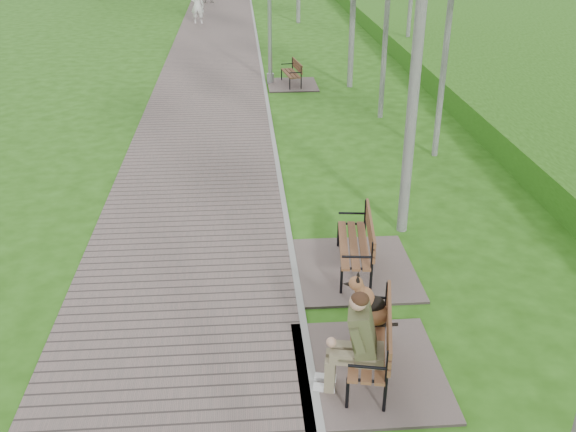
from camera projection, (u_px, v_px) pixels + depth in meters
name	position (u px, v px, depth m)	size (l,w,h in m)	color
walkway	(215.00, 47.00, 25.94)	(3.50, 67.00, 0.04)	#6E5F59
kerb	(258.00, 46.00, 26.06)	(0.10, 67.00, 0.05)	#999993
embankment	(560.00, 50.00, 25.54)	(14.00, 70.00, 1.60)	#479427
bench_main	(365.00, 345.00, 7.90)	(1.85, 2.05, 1.61)	#6E5F59
bench_second	(354.00, 259.00, 10.28)	(1.89, 2.09, 1.16)	#6E5F59
bench_third	(291.00, 80.00, 20.63)	(1.57, 1.74, 0.96)	#6E5F59
pedestrian_near	(197.00, 5.00, 30.50)	(0.64, 0.42, 1.75)	white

